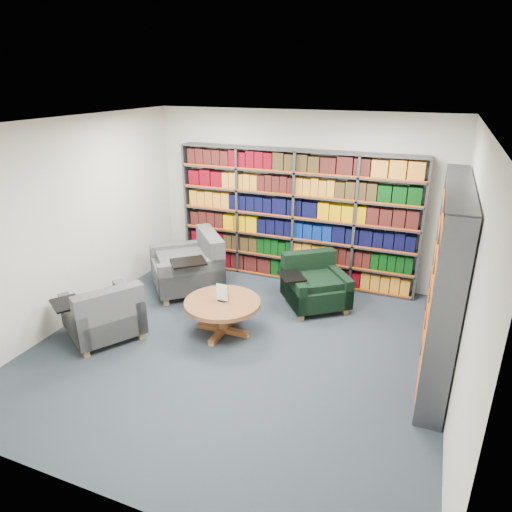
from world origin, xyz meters
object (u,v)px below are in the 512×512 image
at_px(chair_teal_left, 193,268).
at_px(chair_green_right, 313,285).
at_px(coffee_table, 223,308).
at_px(chair_teal_front, 105,316).

distance_m(chair_teal_left, chair_green_right, 1.98).
relative_size(chair_green_right, coffee_table, 1.16).
bearing_deg(coffee_table, chair_teal_front, -153.30).
bearing_deg(coffee_table, chair_teal_left, 134.30).
bearing_deg(chair_teal_left, coffee_table, -45.70).
relative_size(chair_green_right, chair_teal_front, 0.98).
distance_m(chair_teal_front, coffee_table, 1.55).
distance_m(chair_teal_left, chair_teal_front, 1.81).
distance_m(chair_green_right, coffee_table, 1.58).
bearing_deg(chair_teal_left, chair_teal_front, -100.60).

